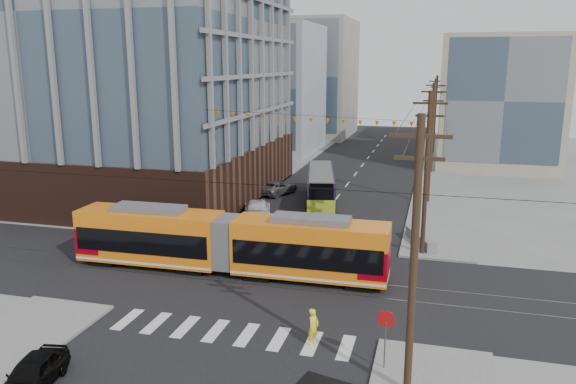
# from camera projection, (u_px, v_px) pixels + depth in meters

# --- Properties ---
(ground) EXTENTS (160.00, 160.00, 0.00)m
(ground) POSITION_uv_depth(u_px,v_px,m) (251.00, 307.00, 29.89)
(ground) COLOR slate
(office_building) EXTENTS (30.00, 25.00, 28.60)m
(office_building) POSITION_uv_depth(u_px,v_px,m) (109.00, 46.00, 53.88)
(office_building) COLOR #381E16
(office_building) RESTS_ON ground
(bg_bldg_nw_near) EXTENTS (18.00, 16.00, 18.00)m
(bg_bldg_nw_near) POSITION_uv_depth(u_px,v_px,m) (254.00, 89.00, 81.09)
(bg_bldg_nw_near) COLOR #8C99A5
(bg_bldg_nw_near) RESTS_ON ground
(bg_bldg_ne_near) EXTENTS (14.00, 14.00, 16.00)m
(bg_bldg_ne_near) POSITION_uv_depth(u_px,v_px,m) (498.00, 102.00, 69.20)
(bg_bldg_ne_near) COLOR gray
(bg_bldg_ne_near) RESTS_ON ground
(bg_bldg_nw_far) EXTENTS (16.00, 18.00, 20.00)m
(bg_bldg_nw_far) POSITION_uv_depth(u_px,v_px,m) (306.00, 78.00, 98.92)
(bg_bldg_nw_far) COLOR gray
(bg_bldg_nw_far) RESTS_ON ground
(bg_bldg_ne_far) EXTENTS (16.00, 16.00, 14.00)m
(bg_bldg_ne_far) POSITION_uv_depth(u_px,v_px,m) (499.00, 100.00, 87.73)
(bg_bldg_ne_far) COLOR #8C99A5
(bg_bldg_ne_far) RESTS_ON ground
(utility_pole_near) EXTENTS (0.30, 0.30, 11.00)m
(utility_pole_near) POSITION_uv_depth(u_px,v_px,m) (414.00, 262.00, 20.85)
(utility_pole_near) COLOR black
(utility_pole_near) RESTS_ON ground
(utility_pole_far) EXTENTS (0.30, 0.30, 11.00)m
(utility_pole_far) POSITION_uv_depth(u_px,v_px,m) (435.00, 115.00, 79.18)
(utility_pole_far) COLOR black
(utility_pole_far) RESTS_ON ground
(streetcar) EXTENTS (19.73, 3.07, 3.79)m
(streetcar) POSITION_uv_depth(u_px,v_px,m) (228.00, 243.00, 34.54)
(streetcar) COLOR orange
(streetcar) RESTS_ON ground
(city_bus) EXTENTS (4.70, 11.32, 3.13)m
(city_bus) POSITION_uv_depth(u_px,v_px,m) (321.00, 186.00, 52.03)
(city_bus) COLOR #231431
(city_bus) RESTS_ON ground
(black_sedan) EXTENTS (2.25, 4.16, 1.34)m
(black_sedan) POSITION_uv_depth(u_px,v_px,m) (32.00, 374.00, 22.25)
(black_sedan) COLOR black
(black_sedan) RESTS_ON ground
(parked_car_silver) EXTENTS (1.91, 5.14, 1.68)m
(parked_car_silver) POSITION_uv_depth(u_px,v_px,m) (233.00, 225.00, 42.08)
(parked_car_silver) COLOR #AAB0BF
(parked_car_silver) RESTS_ON ground
(parked_car_white) EXTENTS (3.57, 5.65, 1.53)m
(parked_car_white) POSITION_uv_depth(u_px,v_px,m) (257.00, 208.00, 47.17)
(parked_car_white) COLOR silver
(parked_car_white) RESTS_ON ground
(parked_car_grey) EXTENTS (3.74, 5.29, 1.34)m
(parked_car_grey) POSITION_uv_depth(u_px,v_px,m) (278.00, 188.00, 55.48)
(parked_car_grey) COLOR #5B5B5B
(parked_car_grey) RESTS_ON ground
(pedestrian) EXTENTS (0.62, 0.75, 1.78)m
(pedestrian) POSITION_uv_depth(u_px,v_px,m) (313.00, 327.00, 25.74)
(pedestrian) COLOR #FAFF27
(pedestrian) RESTS_ON ground
(stop_sign) EXTENTS (0.82, 0.82, 2.58)m
(stop_sign) POSITION_uv_depth(u_px,v_px,m) (385.00, 343.00, 23.46)
(stop_sign) COLOR #A00F11
(stop_sign) RESTS_ON ground
(jersey_barrier) EXTENTS (2.61, 4.41, 0.87)m
(jersey_barrier) POSITION_uv_depth(u_px,v_px,m) (420.00, 240.00, 39.90)
(jersey_barrier) COLOR gray
(jersey_barrier) RESTS_ON ground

